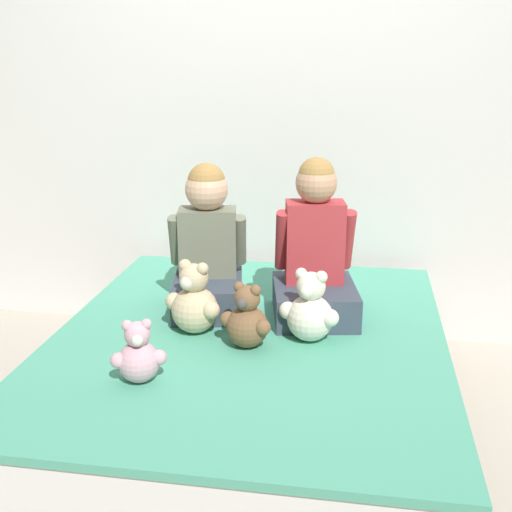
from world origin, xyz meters
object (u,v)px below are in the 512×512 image
object	(u,v)px
bed	(250,381)
teddy_bear_at_foot_of_bed	(139,356)
teddy_bear_held_by_right_child	(310,311)
teddy_bear_held_by_left_child	(194,303)
child_on_right	(315,257)
teddy_bear_between_children	(247,320)
child_on_left	(208,250)

from	to	relation	value
bed	teddy_bear_at_foot_of_bed	world-z (taller)	teddy_bear_at_foot_of_bed
teddy_bear_held_by_right_child	teddy_bear_held_by_left_child	bearing A→B (deg)	-164.14
bed	child_on_right	bearing A→B (deg)	45.47
teddy_bear_between_children	teddy_bear_at_foot_of_bed	world-z (taller)	teddy_bear_between_children
child_on_left	child_on_right	bearing A→B (deg)	-10.54
child_on_left	bed	bearing A→B (deg)	-57.60
teddy_bear_held_by_right_child	child_on_left	bearing A→B (deg)	166.56
teddy_bear_held_by_left_child	teddy_bear_at_foot_of_bed	world-z (taller)	teddy_bear_held_by_left_child
child_on_left	teddy_bear_at_foot_of_bed	size ratio (longest dim) A/B	2.81
child_on_left	teddy_bear_at_foot_of_bed	distance (m)	0.73
bed	child_on_right	size ratio (longest dim) A/B	2.77
bed	teddy_bear_held_by_right_child	world-z (taller)	teddy_bear_held_by_right_child
teddy_bear_between_children	teddy_bear_held_by_right_child	bearing A→B (deg)	43.79
child_on_left	teddy_bear_held_by_left_child	distance (m)	0.30
bed	teddy_bear_between_children	xyz separation A→B (m)	(0.01, -0.12, 0.33)
bed	teddy_bear_at_foot_of_bed	size ratio (longest dim) A/B	8.20
teddy_bear_held_by_left_child	teddy_bear_held_by_right_child	world-z (taller)	teddy_bear_held_by_left_child
child_on_left	child_on_right	world-z (taller)	child_on_right
child_on_right	teddy_bear_held_by_right_child	world-z (taller)	child_on_right
child_on_left	teddy_bear_between_children	distance (m)	0.47
teddy_bear_held_by_right_child	teddy_bear_at_foot_of_bed	world-z (taller)	teddy_bear_held_by_right_child
child_on_right	teddy_bear_between_children	size ratio (longest dim) A/B	2.63
bed	child_on_right	xyz separation A→B (m)	(0.24, 0.25, 0.49)
child_on_left	teddy_bear_held_by_right_child	distance (m)	0.57
child_on_left	teddy_bear_between_children	size ratio (longest dim) A/B	2.49
teddy_bear_at_foot_of_bed	child_on_right	bearing A→B (deg)	32.90
child_on_right	teddy_bear_at_foot_of_bed	size ratio (longest dim) A/B	2.97
bed	child_on_left	bearing A→B (deg)	132.74
bed	teddy_bear_between_children	world-z (taller)	teddy_bear_between_children
teddy_bear_at_foot_of_bed	teddy_bear_between_children	bearing A→B (deg)	27.25
child_on_right	teddy_bear_held_by_left_child	xyz separation A→B (m)	(-0.47, -0.27, -0.14)
teddy_bear_held_by_right_child	teddy_bear_between_children	bearing A→B (deg)	-141.00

